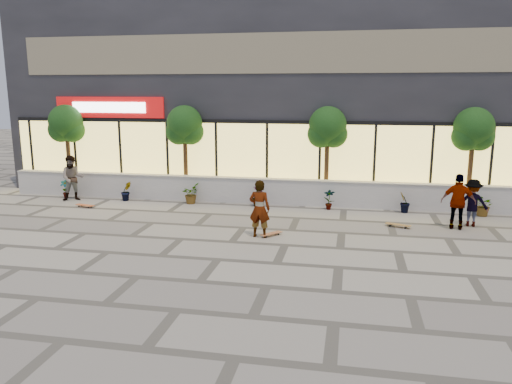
% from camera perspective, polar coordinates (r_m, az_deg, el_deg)
% --- Properties ---
extents(ground, '(80.00, 80.00, 0.00)m').
position_cam_1_polar(ground, '(13.78, -4.40, -7.70)').
color(ground, '#A19C8B').
rests_on(ground, ground).
extents(planter_wall, '(22.00, 0.42, 1.04)m').
position_cam_1_polar(planter_wall, '(20.24, 0.80, 0.13)').
color(planter_wall, silver).
rests_on(planter_wall, ground).
extents(retail_building, '(24.00, 9.17, 8.50)m').
position_cam_1_polar(retail_building, '(25.26, 3.05, 10.90)').
color(retail_building, black).
rests_on(retail_building, ground).
extents(shrub_a, '(0.43, 0.29, 0.81)m').
position_cam_1_polar(shrub_a, '(22.83, -20.96, 0.37)').
color(shrub_a, '#153812').
rests_on(shrub_a, ground).
extents(shrub_b, '(0.57, 0.57, 0.81)m').
position_cam_1_polar(shrub_b, '(21.49, -14.60, 0.11)').
color(shrub_b, '#153812').
rests_on(shrub_b, ground).
extents(shrub_c, '(0.68, 0.77, 0.81)m').
position_cam_1_polar(shrub_c, '(20.45, -7.50, -0.19)').
color(shrub_c, '#153812').
rests_on(shrub_c, ground).
extents(shrub_d, '(0.64, 0.64, 0.81)m').
position_cam_1_polar(shrub_d, '(19.76, 0.23, -0.50)').
color(shrub_d, '#153812').
rests_on(shrub_d, ground).
extents(shrub_e, '(0.46, 0.35, 0.81)m').
position_cam_1_polar(shrub_e, '(19.44, 8.36, -0.83)').
color(shrub_e, '#153812').
rests_on(shrub_e, ground).
extents(shrub_f, '(0.55, 0.57, 0.81)m').
position_cam_1_polar(shrub_f, '(19.53, 16.59, -1.14)').
color(shrub_f, '#153812').
rests_on(shrub_f, ground).
extents(shrub_g, '(0.77, 0.84, 0.81)m').
position_cam_1_polar(shrub_g, '(20.01, 24.59, -1.42)').
color(shrub_g, '#153812').
rests_on(shrub_g, ground).
extents(tree_west, '(1.60, 1.50, 3.92)m').
position_cam_1_polar(tree_west, '(23.83, -20.86, 7.09)').
color(tree_west, '#4D361B').
rests_on(tree_west, ground).
extents(tree_midwest, '(1.60, 1.50, 3.92)m').
position_cam_1_polar(tree_midwest, '(21.46, -8.16, 7.31)').
color(tree_midwest, '#4D361B').
rests_on(tree_midwest, ground).
extents(tree_mideast, '(1.60, 1.50, 3.92)m').
position_cam_1_polar(tree_mideast, '(20.32, 8.18, 7.07)').
color(tree_mideast, '#4D361B').
rests_on(tree_mideast, ground).
extents(tree_east, '(1.60, 1.50, 3.92)m').
position_cam_1_polar(tree_east, '(20.79, 23.59, 6.33)').
color(tree_east, '#4D361B').
rests_on(tree_east, ground).
extents(skater_center, '(0.69, 0.48, 1.82)m').
position_cam_1_polar(skater_center, '(15.54, 0.41, -1.93)').
color(skater_center, white).
rests_on(skater_center, ground).
extents(skater_left, '(1.14, 1.06, 1.89)m').
position_cam_1_polar(skater_left, '(22.08, -20.23, 1.49)').
color(skater_left, tan).
rests_on(skater_left, ground).
extents(skater_right_near, '(1.16, 0.67, 1.86)m').
position_cam_1_polar(skater_right_near, '(17.71, 22.12, -1.05)').
color(skater_right_near, silver).
rests_on(skater_right_near, ground).
extents(skater_right_far, '(1.11, 0.73, 1.61)m').
position_cam_1_polar(skater_right_far, '(18.35, 23.48, -1.14)').
color(skater_right_far, maroon).
rests_on(skater_right_far, ground).
extents(skateboard_center, '(0.66, 0.72, 0.09)m').
position_cam_1_polar(skateboard_center, '(15.86, 1.76, -4.78)').
color(skateboard_center, '#9C5833').
rests_on(skateboard_center, ground).
extents(skateboard_left, '(0.83, 0.38, 0.10)m').
position_cam_1_polar(skateboard_left, '(20.81, -18.96, -1.44)').
color(skateboard_left, '#B54E22').
rests_on(skateboard_left, ground).
extents(skateboard_right_near, '(0.87, 0.50, 0.10)m').
position_cam_1_polar(skateboard_right_near, '(17.51, 15.92, -3.63)').
color(skateboard_right_near, brown).
rests_on(skateboard_right_near, ground).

